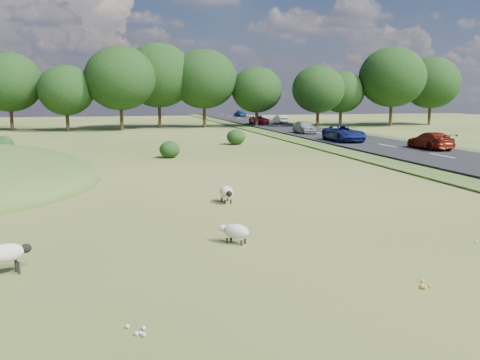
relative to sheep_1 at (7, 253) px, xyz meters
name	(u,v)px	position (x,y,z in m)	size (l,w,h in m)	color
ground	(161,160)	(6.09, 23.78, -0.59)	(160.00, 160.00, 0.00)	#365B1C
road	(357,141)	(26.09, 33.78, -0.46)	(8.00, 150.00, 0.25)	black
treeline	(128,80)	(5.03, 59.21, 5.98)	(96.28, 14.66, 11.70)	black
shrubs	(141,142)	(5.08, 30.87, 0.10)	(21.53, 10.86, 1.44)	black
sheep_1	(7,253)	(0.00, 0.00, 0.00)	(1.21, 0.88, 0.84)	beige
sheep_3	(235,231)	(6.44, 1.55, -0.19)	(1.02, 1.00, 0.63)	beige
sheep_4	(226,192)	(7.51, 7.88, -0.13)	(0.58, 1.26, 0.73)	beige
car_0	(344,133)	(24.19, 32.66, 0.43)	(2.56, 5.55, 1.54)	navy
car_1	(430,141)	(27.99, 24.25, 0.36)	(1.95, 4.79, 1.39)	maroon
car_2	(259,120)	(24.19, 62.88, 0.32)	(2.17, 4.72, 1.31)	maroon
car_5	(304,127)	(24.19, 43.48, 0.39)	(1.73, 4.30, 1.46)	#9E9FA5
car_6	(280,119)	(27.99, 64.42, 0.30)	(1.36, 3.90, 1.28)	silver
car_7	(240,113)	(27.99, 91.02, 0.28)	(1.75, 4.29, 1.25)	navy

